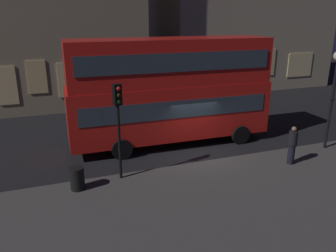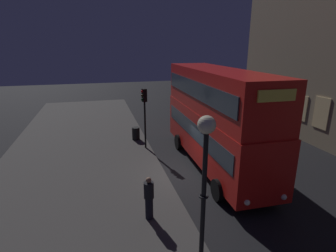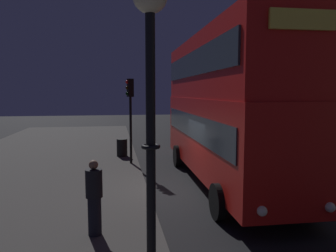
# 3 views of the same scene
# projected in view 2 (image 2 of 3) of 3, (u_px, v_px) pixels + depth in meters

# --- Properties ---
(ground_plane) EXTENTS (80.00, 80.00, 0.00)m
(ground_plane) POSITION_uv_depth(u_px,v_px,m) (184.00, 175.00, 14.73)
(ground_plane) COLOR black
(sidewalk_slab) EXTENTS (44.00, 9.41, 0.12)m
(sidewalk_slab) POSITION_uv_depth(u_px,v_px,m) (75.00, 187.00, 13.31)
(sidewalk_slab) COLOR #423F3D
(sidewalk_slab) RESTS_ON ground
(double_decker_bus) EXTENTS (10.82, 3.07, 5.62)m
(double_decker_bus) POSITION_uv_depth(u_px,v_px,m) (215.00, 114.00, 15.10)
(double_decker_bus) COLOR red
(double_decker_bus) RESTS_ON ground
(traffic_light_near_kerb) EXTENTS (0.38, 0.39, 4.05)m
(traffic_light_near_kerb) POSITION_uv_depth(u_px,v_px,m) (144.00, 106.00, 17.50)
(traffic_light_near_kerb) COLOR black
(traffic_light_near_kerb) RESTS_ON sidewalk_slab
(street_lamp) EXTENTS (0.50, 0.50, 4.98)m
(street_lamp) POSITION_uv_depth(u_px,v_px,m) (205.00, 162.00, 7.26)
(street_lamp) COLOR black
(street_lamp) RESTS_ON sidewalk_slab
(pedestrian) EXTENTS (0.40, 0.40, 1.82)m
(pedestrian) POSITION_uv_depth(u_px,v_px,m) (149.00, 198.00, 10.59)
(pedestrian) COLOR black
(pedestrian) RESTS_ON sidewalk_slab
(litter_bin) EXTENTS (0.57, 0.57, 0.93)m
(litter_bin) POSITION_uv_depth(u_px,v_px,m) (136.00, 133.00, 19.81)
(litter_bin) COLOR black
(litter_bin) RESTS_ON sidewalk_slab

